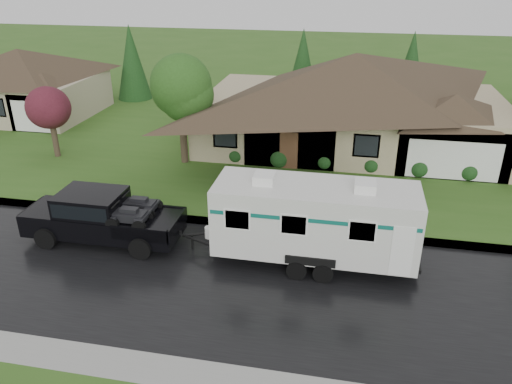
{
  "coord_description": "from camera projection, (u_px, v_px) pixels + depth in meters",
  "views": [
    {
      "loc": [
        2.0,
        -16.7,
        10.7
      ],
      "look_at": [
        -1.7,
        2.0,
        1.83
      ],
      "focal_mm": 35.0,
      "sensor_mm": 36.0,
      "label": 1
    }
  ],
  "objects": [
    {
      "name": "house_far",
      "position": [
        23.0,
        77.0,
        36.39
      ],
      "size": [
        10.8,
        8.64,
        5.8
      ],
      "color": "tan",
      "rests_on": "lawn"
    },
    {
      "name": "shrub_row",
      "position": [
        348.0,
        162.0,
        27.37
      ],
      "size": [
        13.6,
        1.0,
        1.0
      ],
      "color": "#143814",
      "rests_on": "lawn"
    },
    {
      "name": "road",
      "position": [
        281.0,
        288.0,
        17.94
      ],
      "size": [
        140.0,
        8.0,
        0.01
      ],
      "primitive_type": "cube",
      "color": "black",
      "rests_on": "ground"
    },
    {
      "name": "curb",
      "position": [
        295.0,
        229.0,
        21.69
      ],
      "size": [
        140.0,
        0.5,
        0.15
      ],
      "primitive_type": "cube",
      "color": "gray",
      "rests_on": "ground"
    },
    {
      "name": "lawn",
      "position": [
        319.0,
        137.0,
        33.03
      ],
      "size": [
        140.0,
        26.0,
        0.15
      ],
      "primitive_type": "cube",
      "color": "#31591B",
      "rests_on": "ground"
    },
    {
      "name": "pickup_truck",
      "position": [
        100.0,
        215.0,
        20.57
      ],
      "size": [
        6.45,
        2.45,
        2.15
      ],
      "color": "black",
      "rests_on": "ground"
    },
    {
      "name": "travel_trailer",
      "position": [
        315.0,
        219.0,
        18.7
      ],
      "size": [
        7.96,
        2.8,
        3.57
      ],
      "color": "silver",
      "rests_on": "ground"
    },
    {
      "name": "ground",
      "position": [
        288.0,
        258.0,
        19.72
      ],
      "size": [
        140.0,
        140.0,
        0.0
      ],
      "primitive_type": "plane",
      "color": "#31591B",
      "rests_on": "ground"
    },
    {
      "name": "house_main",
      "position": [
        359.0,
        90.0,
        30.11
      ],
      "size": [
        19.44,
        10.8,
        6.9
      ],
      "color": "tan",
      "rests_on": "lawn"
    },
    {
      "name": "tree_left_green",
      "position": [
        181.0,
        92.0,
        27.08
      ],
      "size": [
        3.54,
        3.54,
        5.87
      ],
      "color": "#382B1E",
      "rests_on": "lawn"
    },
    {
      "name": "tree_red",
      "position": [
        49.0,
        108.0,
        28.4
      ],
      "size": [
        2.55,
        2.55,
        4.23
      ],
      "color": "#382B1E",
      "rests_on": "lawn"
    }
  ]
}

